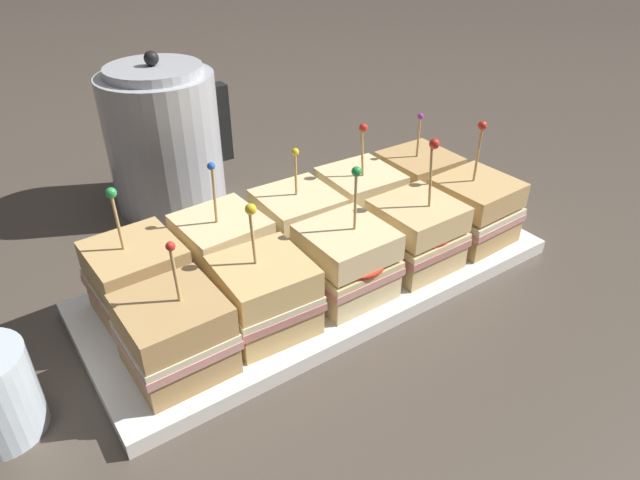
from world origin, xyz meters
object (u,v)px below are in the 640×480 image
Objects in this scene: sandwich_back_far_left at (138,279)px; sandwich_back_right at (360,201)px; sandwich_front_center at (346,262)px; sandwich_front_far_right at (474,210)px; sandwich_back_far_right at (418,183)px; sandwich_front_far_left at (175,334)px; sandwich_back_center at (297,225)px; serving_platter at (320,276)px; kettle_steel at (165,139)px; sandwich_front_left at (265,295)px; sandwich_front_right at (416,234)px; sandwich_back_left at (223,250)px.

sandwich_back_far_left is 0.30m from sandwich_back_right.
sandwich_front_center reaches higher than sandwich_back_far_left.
sandwich_front_far_right reaches higher than sandwich_back_far_right.
sandwich_back_center is at bearing 26.49° from sandwich_front_far_left.
sandwich_back_right is (-0.11, 0.10, -0.00)m from sandwich_front_far_right.
sandwich_back_far_left is at bearing 153.38° from sandwich_front_center.
sandwich_back_far_left is (-0.20, 0.05, 0.05)m from serving_platter.
sandwich_front_far_left is at bearing -111.41° from kettle_steel.
sandwich_front_center is at bearing -1.16° from sandwich_front_left.
sandwich_front_far_right is at bearing 0.28° from sandwich_front_right.
sandwich_front_far_right reaches higher than sandwich_back_center.
sandwich_back_center is at bearing 90.32° from sandwich_front_center.
kettle_steel reaches higher than sandwich_front_far_left.
serving_platter is 3.71× the size of sandwich_back_right.
kettle_steel is at bearing 61.32° from sandwich_back_far_left.
sandwich_back_far_right is at bearing -43.61° from kettle_steel.
sandwich_front_far_left is 0.10m from sandwich_front_left.
kettle_steel is at bearing 123.72° from sandwich_back_right.
sandwich_back_left reaches higher than sandwich_back_far_left.
sandwich_front_left is 0.94× the size of sandwich_back_left.
sandwich_front_far_right is 1.12× the size of sandwich_back_far_right.
sandwich_back_left is 0.10m from sandwich_back_center.
kettle_steel reaches higher than serving_platter.
sandwich_front_right is 0.40m from kettle_steel.
sandwich_back_center is (0.20, -0.00, -0.00)m from sandwich_back_far_left.
sandwich_back_far_right is at bearing -2.54° from sandwich_back_right.
kettle_steel is (0.14, 0.25, 0.04)m from sandwich_back_far_left.
serving_platter is 3.87× the size of sandwich_front_left.
sandwich_back_far_left reaches higher than sandwich_back_center.
sandwich_back_left reaches higher than sandwich_back_center.
sandwich_back_far_right reaches higher than serving_platter.
serving_platter is 3.41× the size of sandwich_front_right.
kettle_steel is at bearing 81.63° from sandwich_back_left.
sandwich_back_right reaches higher than sandwich_back_far_right.
sandwich_back_far_right is (0.20, -0.00, -0.00)m from sandwich_back_center.
sandwich_back_far_right is (-0.01, 0.10, -0.00)m from sandwich_front_far_right.
sandwich_back_left is at bearing -98.37° from kettle_steel.
sandwich_back_right is at bearing -56.28° from kettle_steel.
sandwich_back_left is at bearing 135.18° from sandwich_front_center.
sandwich_back_center is 0.20m from sandwich_back_far_right.
kettle_steel is at bearing 136.39° from sandwich_back_far_right.
sandwich_front_far_right is at bearing -86.91° from sandwich_back_far_right.
sandwich_front_left reaches higher than serving_platter.
serving_platter is 0.12m from sandwich_back_right.
sandwich_back_right is (0.30, 0.00, -0.00)m from sandwich_back_far_left.
sandwich_front_left is 1.01× the size of sandwich_back_far_right.
sandwich_front_left is 0.31m from sandwich_front_far_right.
sandwich_front_right is 0.11m from sandwich_back_right.
serving_platter is 3.99× the size of sandwich_front_far_left.
sandwich_front_left is at bearing -96.43° from kettle_steel.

